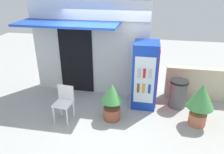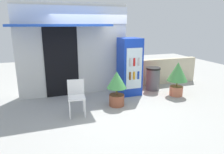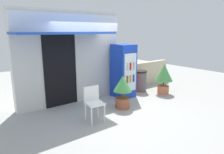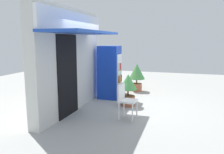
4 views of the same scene
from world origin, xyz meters
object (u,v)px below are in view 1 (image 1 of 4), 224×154
(trash_bin, at_px, (178,93))
(drink_cooler, at_px, (145,75))
(potted_plant_near_shop, at_px, (112,99))
(plastic_chair, at_px, (64,100))
(potted_plant_curbside, at_px, (201,100))

(trash_bin, bearing_deg, drink_cooler, -174.46)
(drink_cooler, bearing_deg, potted_plant_near_shop, -132.08)
(potted_plant_near_shop, bearing_deg, trash_bin, 28.94)
(drink_cooler, bearing_deg, plastic_chair, -151.36)
(potted_plant_near_shop, bearing_deg, drink_cooler, 47.92)
(potted_plant_curbside, bearing_deg, potted_plant_near_shop, -175.72)
(trash_bin, bearing_deg, potted_plant_near_shop, -151.06)
(drink_cooler, distance_m, potted_plant_curbside, 1.51)
(drink_cooler, distance_m, trash_bin, 1.05)
(plastic_chair, bearing_deg, potted_plant_curbside, 6.38)
(drink_cooler, distance_m, potted_plant_near_shop, 1.17)
(potted_plant_near_shop, xyz_separation_m, trash_bin, (1.66, 0.92, -0.18))
(potted_plant_near_shop, relative_size, trash_bin, 1.25)
(plastic_chair, distance_m, potted_plant_curbside, 3.25)
(plastic_chair, xyz_separation_m, potted_plant_curbside, (3.23, 0.36, 0.14))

